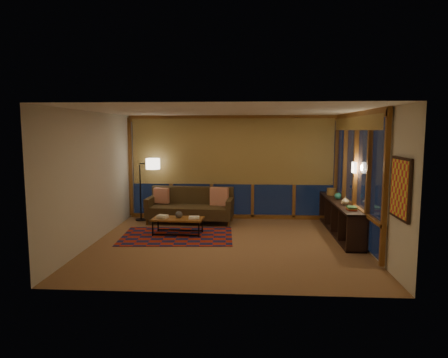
# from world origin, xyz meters

# --- Properties ---
(floor) EXTENTS (5.50, 5.00, 0.01)m
(floor) POSITION_xyz_m (0.00, 0.00, 0.00)
(floor) COLOR olive
(floor) RESTS_ON ground
(ceiling) EXTENTS (5.50, 5.00, 0.01)m
(ceiling) POSITION_xyz_m (0.00, 0.00, 2.70)
(ceiling) COLOR white
(ceiling) RESTS_ON walls
(walls) EXTENTS (5.51, 5.01, 2.70)m
(walls) POSITION_xyz_m (0.00, 0.00, 1.35)
(walls) COLOR beige
(walls) RESTS_ON floor
(window_wall_back) EXTENTS (5.30, 0.16, 2.60)m
(window_wall_back) POSITION_xyz_m (0.00, 2.43, 1.35)
(window_wall_back) COLOR brown
(window_wall_back) RESTS_ON walls
(window_wall_right) EXTENTS (0.16, 3.70, 2.60)m
(window_wall_right) POSITION_xyz_m (2.68, 0.60, 1.35)
(window_wall_right) COLOR brown
(window_wall_right) RESTS_ON walls
(wall_art) EXTENTS (0.06, 0.74, 0.94)m
(wall_art) POSITION_xyz_m (2.71, -1.85, 1.45)
(wall_art) COLOR red
(wall_art) RESTS_ON walls
(wall_sconce) EXTENTS (0.12, 0.18, 0.22)m
(wall_sconce) POSITION_xyz_m (2.62, 0.45, 1.55)
(wall_sconce) COLOR white
(wall_sconce) RESTS_ON walls
(sofa) EXTENTS (2.17, 1.00, 0.87)m
(sofa) POSITION_xyz_m (-1.03, 1.84, 0.43)
(sofa) COLOR #42301B
(sofa) RESTS_ON floor
(pillow_left) EXTENTS (0.41, 0.20, 0.39)m
(pillow_left) POSITION_xyz_m (-1.79, 2.03, 0.63)
(pillow_left) COLOR red
(pillow_left) RESTS_ON sofa
(pillow_right) EXTENTS (0.48, 0.26, 0.46)m
(pillow_right) POSITION_xyz_m (-0.30, 1.95, 0.66)
(pillow_right) COLOR red
(pillow_right) RESTS_ON sofa
(area_rug) EXTENTS (2.50, 1.75, 0.01)m
(area_rug) POSITION_xyz_m (-1.13, 0.54, 0.01)
(area_rug) COLOR maroon
(area_rug) RESTS_ON floor
(coffee_table) EXTENTS (1.15, 0.58, 0.37)m
(coffee_table) POSITION_xyz_m (-1.14, 0.69, 0.19)
(coffee_table) COLOR brown
(coffee_table) RESTS_ON floor
(book_stack_a) EXTENTS (0.27, 0.24, 0.07)m
(book_stack_a) POSITION_xyz_m (-1.48, 0.67, 0.41)
(book_stack_a) COLOR silver
(book_stack_a) RESTS_ON coffee_table
(book_stack_b) EXTENTS (0.23, 0.19, 0.04)m
(book_stack_b) POSITION_xyz_m (-0.77, 0.67, 0.40)
(book_stack_b) COLOR silver
(book_stack_b) RESTS_ON coffee_table
(ceramic_pot) EXTENTS (0.20, 0.20, 0.16)m
(ceramic_pot) POSITION_xyz_m (-1.11, 0.70, 0.45)
(ceramic_pot) COLOR black
(ceramic_pot) RESTS_ON coffee_table
(floor_lamp) EXTENTS (0.61, 0.47, 1.62)m
(floor_lamp) POSITION_xyz_m (-2.35, 2.08, 0.81)
(floor_lamp) COLOR black
(floor_lamp) RESTS_ON floor
(bookshelf) EXTENTS (0.40, 2.94, 0.74)m
(bookshelf) POSITION_xyz_m (2.49, 1.00, 0.37)
(bookshelf) COLOR black
(bookshelf) RESTS_ON floor
(basket) EXTENTS (0.24, 0.24, 0.17)m
(basket) POSITION_xyz_m (2.47, 1.90, 0.82)
(basket) COLOR olive
(basket) RESTS_ON bookshelf
(teal_bowl) EXTENTS (0.19, 0.19, 0.16)m
(teal_bowl) POSITION_xyz_m (2.49, 1.26, 0.81)
(teal_bowl) COLOR #267D6F
(teal_bowl) RESTS_ON bookshelf
(vase) EXTENTS (0.20, 0.20, 0.18)m
(vase) POSITION_xyz_m (2.49, 0.56, 0.83)
(vase) COLOR tan
(vase) RESTS_ON bookshelf
(shelf_book_stack) EXTENTS (0.21, 0.25, 0.06)m
(shelf_book_stack) POSITION_xyz_m (2.49, 0.03, 0.77)
(shelf_book_stack) COLOR silver
(shelf_book_stack) RESTS_ON bookshelf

